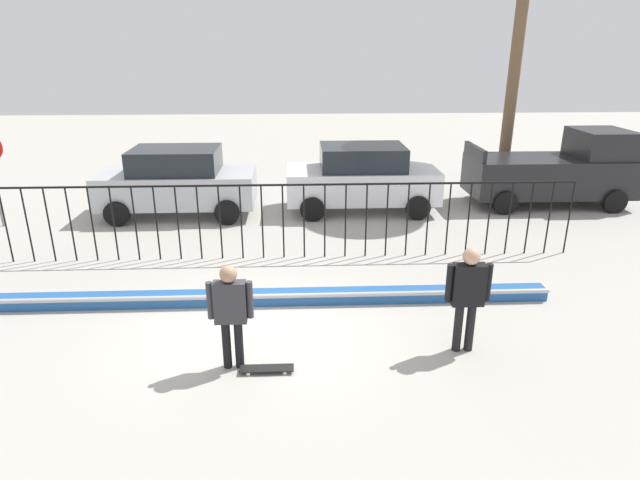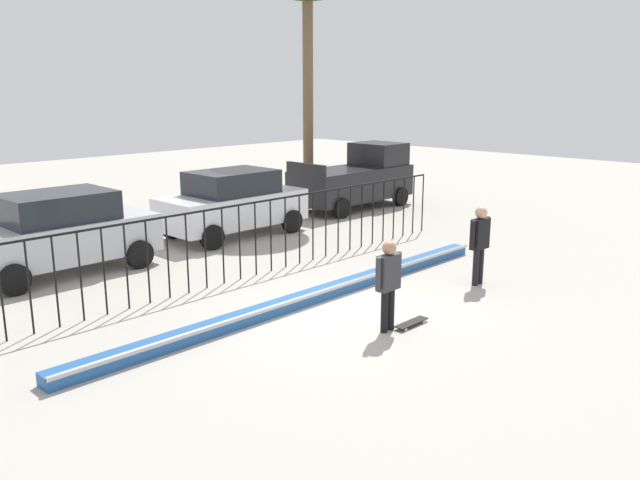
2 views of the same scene
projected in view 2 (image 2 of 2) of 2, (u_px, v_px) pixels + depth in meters
ground_plane at (348, 313)px, 12.48m from camera, size 60.00×60.00×0.00m
bowl_coping_ledge at (312, 296)px, 13.12m from camera, size 11.00×0.40×0.27m
perimeter_fence at (239, 233)px, 14.45m from camera, size 14.04×0.04×1.72m
skateboarder at (388, 277)px, 11.36m from camera, size 0.67×0.25×1.66m
skateboard at (411, 323)px, 11.82m from camera, size 0.80×0.20×0.07m
camera_operator at (480, 238)px, 14.06m from camera, size 0.70×0.26×1.74m
parked_car_silver at (60, 232)px, 14.99m from camera, size 4.30×2.12×1.90m
parked_car_white at (233, 203)px, 18.77m from camera, size 4.30×2.12×1.90m
pickup_truck at (356, 179)px, 23.12m from camera, size 4.70×2.12×2.24m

